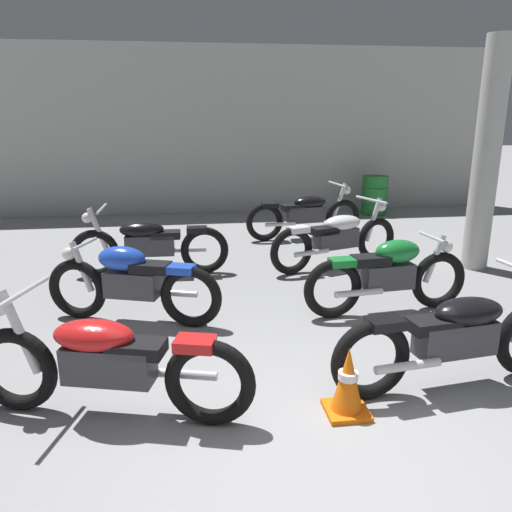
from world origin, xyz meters
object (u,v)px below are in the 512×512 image
motorcycle_right_row_1 (389,274)px  support_pillar (487,157)px  motorcycle_right_row_0 (457,336)px  motorcycle_left_row_2 (149,244)px  motorcycle_right_row_3 (305,213)px  motorcycle_left_row_0 (107,361)px  oil_drum (374,195)px  motorcycle_left_row_1 (131,282)px  motorcycle_right_row_2 (337,237)px  traffic_cone (348,382)px

motorcycle_right_row_1 → support_pillar: bearing=37.4°
motorcycle_right_row_0 → motorcycle_right_row_1: size_ratio=1.10×
motorcycle_left_row_2 → motorcycle_right_row_3: (2.64, 1.82, 0.00)m
motorcycle_left_row_0 → oil_drum: size_ratio=2.49×
support_pillar → motorcycle_right_row_0: support_pillar is taller
motorcycle_left_row_0 → motorcycle_right_row_0: size_ratio=0.98×
motorcycle_left_row_2 → motorcycle_right_row_3: bearing=34.6°
motorcycle_left_row_2 → oil_drum: size_ratio=2.56×
motorcycle_left_row_1 → oil_drum: (4.77, 5.46, -0.03)m
motorcycle_left_row_0 → motorcycle_left_row_2: bearing=88.5°
support_pillar → motorcycle_right_row_1: bearing=-142.6°
motorcycle_right_row_1 → motorcycle_right_row_2: (-0.06, 1.79, -0.01)m
motorcycle_left_row_0 → motorcycle_right_row_1: size_ratio=1.08×
motorcycle_left_row_1 → motorcycle_right_row_3: 4.42m
motorcycle_right_row_1 → traffic_cone: bearing=-119.6°
motorcycle_right_row_2 → oil_drum: bearing=62.1°
motorcycle_left_row_2 → motorcycle_right_row_2: 2.68m
support_pillar → motorcycle_left_row_1: support_pillar is taller
motorcycle_left_row_1 → motorcycle_right_row_0: size_ratio=0.88×
motorcycle_left_row_0 → motorcycle_right_row_2: same height
motorcycle_right_row_3 → motorcycle_right_row_2: bearing=-88.7°
traffic_cone → motorcycle_right_row_2: bearing=74.6°
motorcycle_right_row_1 → traffic_cone: size_ratio=3.65×
motorcycle_right_row_2 → motorcycle_right_row_3: bearing=91.3°
motorcycle_left_row_2 → motorcycle_right_row_1: bearing=-32.9°
oil_drum → motorcycle_right_row_3: bearing=-135.9°
oil_drum → traffic_cone: 8.05m
motorcycle_left_row_2 → oil_drum: motorcycle_left_row_2 is taller
motorcycle_left_row_0 → oil_drum: 8.68m
motorcycle_left_row_2 → motorcycle_right_row_1: 3.27m
support_pillar → traffic_cone: 4.72m
motorcycle_right_row_2 → oil_drum: size_ratio=2.45×
motorcycle_left_row_1 → motorcycle_right_row_1: bearing=-2.4°
motorcycle_right_row_2 → motorcycle_left_row_2: bearing=-179.7°
motorcycle_left_row_2 → motorcycle_right_row_2: bearing=0.3°
motorcycle_right_row_3 → traffic_cone: size_ratio=4.01×
motorcycle_left_row_0 → motorcycle_left_row_2: 3.46m
motorcycle_left_row_1 → motorcycle_right_row_2: (2.77, 1.67, -0.01)m
motorcycle_right_row_2 → motorcycle_left_row_0: bearing=-128.6°
motorcycle_right_row_0 → oil_drum: motorcycle_right_row_0 is taller
motorcycle_right_row_0 → traffic_cone: bearing=-165.0°
motorcycle_right_row_2 → motorcycle_right_row_3: 1.81m
oil_drum → traffic_cone: oil_drum is taller
motorcycle_left_row_1 → traffic_cone: motorcycle_left_row_1 is taller
motorcycle_left_row_0 → motorcycle_right_row_2: (2.77, 3.47, 0.00)m
traffic_cone → motorcycle_right_row_3: bearing=80.0°
motorcycle_left_row_2 → motorcycle_right_row_1: motorcycle_left_row_2 is taller
motorcycle_right_row_1 → motorcycle_right_row_3: (-0.10, 3.60, -0.01)m
motorcycle_right_row_0 → motorcycle_right_row_2: 3.41m
motorcycle_left_row_2 → motorcycle_right_row_0: (2.67, -3.40, 0.00)m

